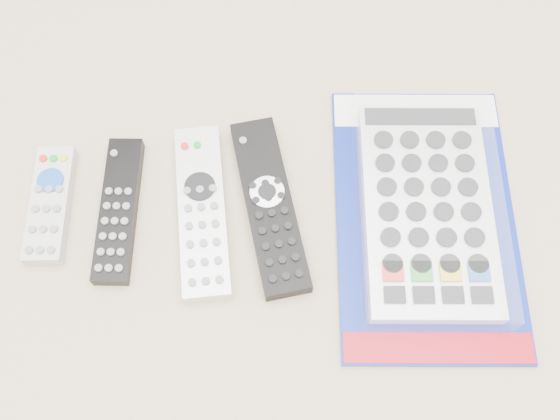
{
  "coord_description": "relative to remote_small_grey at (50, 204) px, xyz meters",
  "views": [
    {
      "loc": [
        -0.01,
        -0.26,
        0.67
      ],
      "look_at": [
        0.03,
        0.03,
        0.01
      ],
      "focal_mm": 40.0,
      "sensor_mm": 36.0,
      "label": 1
    }
  ],
  "objects": [
    {
      "name": "remote_small_grey",
      "position": [
        0.0,
        0.0,
        0.0
      ],
      "size": [
        0.06,
        0.15,
        0.02
      ],
      "rotation": [
        0.0,
        0.0,
        -0.13
      ],
      "color": "#AEADB0",
      "rests_on": "ground"
    },
    {
      "name": "remote_slim_black",
      "position": [
        0.08,
        -0.02,
        -0.0
      ],
      "size": [
        0.07,
        0.18,
        0.02
      ],
      "rotation": [
        0.0,
        0.0,
        -0.16
      ],
      "color": "black",
      "rests_on": "ground"
    },
    {
      "name": "remote_silver_dvd",
      "position": [
        0.17,
        -0.03,
        0.0
      ],
      "size": [
        0.06,
        0.21,
        0.02
      ],
      "rotation": [
        0.0,
        0.0,
        -0.04
      ],
      "color": "silver",
      "rests_on": "ground"
    },
    {
      "name": "remote_large_black",
      "position": [
        0.25,
        -0.04,
        0.0
      ],
      "size": [
        0.07,
        0.22,
        0.02
      ],
      "rotation": [
        0.0,
        0.0,
        0.06
      ],
      "color": "black",
      "rests_on": "ground"
    },
    {
      "name": "jumbo_remote_packaged",
      "position": [
        0.43,
        -0.07,
        0.01
      ],
      "size": [
        0.25,
        0.37,
        0.05
      ],
      "rotation": [
        0.0,
        0.0,
        -0.15
      ],
      "color": "navy",
      "rests_on": "ground"
    }
  ]
}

